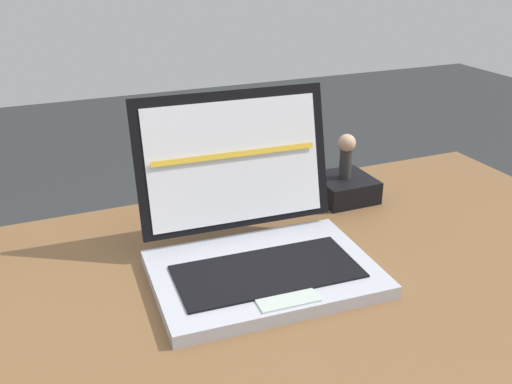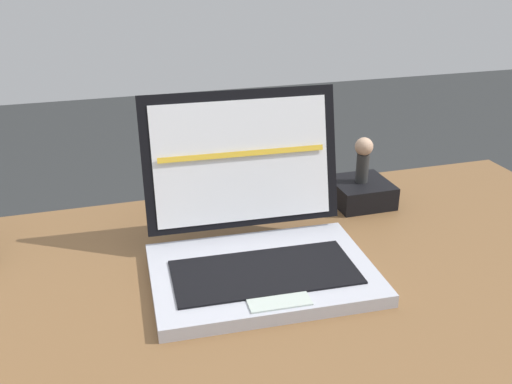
{
  "view_description": "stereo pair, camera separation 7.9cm",
  "coord_description": "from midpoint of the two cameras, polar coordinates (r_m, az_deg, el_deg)",
  "views": [
    {
      "loc": [
        -0.21,
        -0.63,
        1.16
      ],
      "look_at": [
        0.07,
        0.03,
        0.84
      ],
      "focal_mm": 40.45,
      "sensor_mm": 36.0,
      "label": 1
    },
    {
      "loc": [
        -0.13,
        -0.66,
        1.16
      ],
      "look_at": [
        0.07,
        0.03,
        0.84
      ],
      "focal_mm": 40.45,
      "sensor_mm": 36.0,
      "label": 2
    }
  ],
  "objects": [
    {
      "name": "figurine_stand",
      "position": [
        1.08,
        12.36,
        -0.07
      ],
      "size": [
        0.1,
        0.1,
        0.04
      ],
      "primitive_type": "cube",
      "color": "black",
      "rests_on": "desk"
    },
    {
      "name": "figurine",
      "position": [
        1.06,
        12.69,
        3.44
      ],
      "size": [
        0.03,
        0.03,
        0.08
      ],
      "color": "#2E2E2E",
      "rests_on": "figurine_stand"
    },
    {
      "name": "laptop_front",
      "position": [
        0.84,
        2.69,
        -4.51
      ],
      "size": [
        0.32,
        0.29,
        0.24
      ],
      "color": "#B1B3BF",
      "rests_on": "desk"
    },
    {
      "name": "desk",
      "position": [
        0.88,
        -1.39,
        -17.19
      ],
      "size": [
        1.4,
        0.68,
        0.71
      ],
      "color": "brown",
      "rests_on": "ground"
    }
  ]
}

